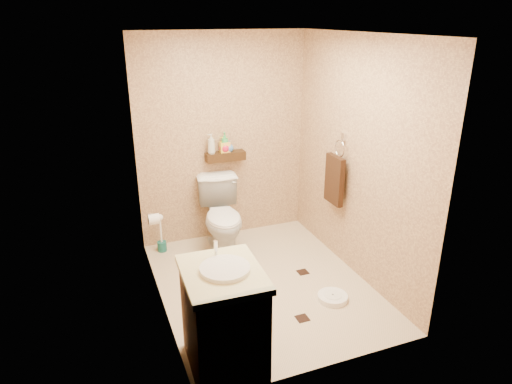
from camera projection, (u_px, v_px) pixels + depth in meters
name	position (u px, v px, depth m)	size (l,w,h in m)	color
ground	(263.00, 284.00, 4.61)	(2.50, 2.50, 0.00)	beige
wall_back	(223.00, 139.00, 5.26)	(2.00, 0.04, 2.40)	tan
wall_front	(333.00, 227.00, 3.09)	(2.00, 0.04, 2.40)	tan
wall_left	(154.00, 185.00, 3.84)	(0.04, 2.50, 2.40)	tan
wall_right	(357.00, 160.00, 4.51)	(0.04, 2.50, 2.40)	tan
ceiling	(264.00, 33.00, 3.74)	(2.00, 2.50, 0.02)	white
wall_shelf	(225.00, 156.00, 5.26)	(0.46, 0.14, 0.10)	#3D2610
floor_accents	(267.00, 287.00, 4.56)	(1.20, 1.33, 0.01)	black
toilet	(223.00, 217.00, 5.13)	(0.47, 0.82, 0.83)	white
vanity	(224.00, 318.00, 3.39)	(0.59, 0.71, 0.97)	brown
bathroom_scale	(333.00, 297.00, 4.35)	(0.29, 0.29, 0.06)	white
toilet_brush	(161.00, 238.00, 5.21)	(0.11, 0.11, 0.46)	#175C56
towel_ring	(335.00, 178.00, 4.79)	(0.12, 0.30, 0.76)	silver
toilet_paper	(154.00, 219.00, 4.64)	(0.12, 0.11, 0.12)	white
bottle_a	(211.00, 144.00, 5.14)	(0.09, 0.09, 0.23)	beige
bottle_b	(223.00, 145.00, 5.20)	(0.08, 0.08, 0.18)	yellow
bottle_c	(224.00, 146.00, 5.21)	(0.12, 0.12, 0.15)	red
bottle_d	(225.00, 142.00, 5.20)	(0.09, 0.09, 0.23)	green
bottle_e	(226.00, 144.00, 5.21)	(0.08, 0.08, 0.18)	#FDB054
bottle_f	(229.00, 146.00, 5.23)	(0.10, 0.10, 0.13)	#4675B1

